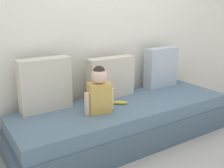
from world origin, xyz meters
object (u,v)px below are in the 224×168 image
Objects in this scene: couch at (125,122)px; throw_pillow_left at (45,85)px; throw_pillow_right at (161,67)px; toddler at (99,91)px; banana at (120,103)px; throw_pillow_center at (111,77)px.

throw_pillow_left reaches higher than couch.
toddler is at bearing -162.79° from throw_pillow_right.
banana is at bearing 159.83° from couch.
throw_pillow_left reaches higher than throw_pillow_right.
toddler is 2.75× the size of banana.
couch is at bearing 7.30° from toddler.
throw_pillow_center is 1.19× the size of toddler.
throw_pillow_left is (-0.77, 0.30, 0.48)m from couch.
throw_pillow_left reaches higher than throw_pillow_center.
throw_pillow_left is at bearing 158.58° from couch.
throw_pillow_center is 1.11× the size of throw_pillow_right.
toddler is 0.36m from banana.
throw_pillow_left is 1.05× the size of throw_pillow_right.
banana is (0.29, 0.07, -0.20)m from toddler.
throw_pillow_center is 0.49m from toddler.
toddler is at bearing -172.70° from couch.
couch is 4.70× the size of throw_pillow_left.
couch is at bearing -20.17° from banana.
throw_pillow_right reaches higher than couch.
throw_pillow_right is 1.17m from toddler.
throw_pillow_left reaches higher than toddler.
banana is at bearing -21.53° from throw_pillow_left.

